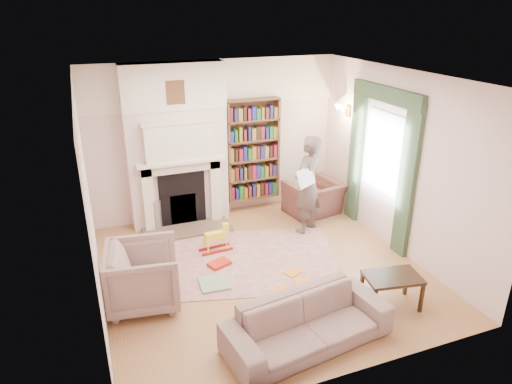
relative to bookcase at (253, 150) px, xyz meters
name	(u,v)px	position (x,y,z in m)	size (l,w,h in m)	color
floor	(262,270)	(-0.65, -2.12, -1.18)	(4.50, 4.50, 0.00)	olive
ceiling	(263,77)	(-0.65, -2.12, 1.62)	(4.50, 4.50, 0.00)	white
wall_back	(216,140)	(-0.65, 0.13, 0.22)	(4.50, 4.50, 0.00)	beige
wall_front	(351,261)	(-0.65, -4.37, 0.22)	(4.50, 4.50, 0.00)	beige
wall_left	(89,206)	(-2.90, -2.12, 0.22)	(4.50, 4.50, 0.00)	beige
wall_right	(399,163)	(1.60, -2.12, 0.22)	(4.50, 4.50, 0.00)	beige
fireplace	(177,148)	(-1.40, -0.07, 0.21)	(1.70, 0.58, 2.80)	beige
bookcase	(253,150)	(0.00, 0.00, 0.00)	(1.00, 0.24, 1.85)	brown
window	(383,152)	(1.58, -1.72, 0.27)	(0.02, 0.90, 1.30)	silver
curtain_left	(407,182)	(1.55, -2.42, 0.02)	(0.07, 0.32, 2.40)	#324A30
curtain_right	(356,155)	(1.55, -1.02, 0.02)	(0.07, 0.32, 2.40)	#324A30
pelmet	(387,94)	(1.54, -1.72, 1.20)	(0.09, 1.70, 0.24)	#324A30
wall_sconce	(338,112)	(1.38, -0.62, 0.72)	(0.20, 0.24, 0.24)	gold
rug	(253,260)	(-0.68, -1.82, -1.17)	(2.54, 1.95, 0.01)	#BAA68C
armchair_reading	(314,198)	(0.98, -0.61, -0.87)	(0.95, 0.83, 0.62)	#532E2C
armchair_left	(143,276)	(-2.38, -2.33, -0.76)	(0.89, 0.91, 0.83)	#AC9B8E
sofa	(308,323)	(-0.75, -3.78, -0.89)	(1.94, 0.76, 0.57)	gray
man_reading	(308,185)	(0.53, -1.21, -0.32)	(0.62, 0.41, 1.70)	#514641
newspaper	(306,177)	(0.38, -1.41, -0.10)	(0.42, 0.02, 0.29)	silver
coffee_table	(391,291)	(0.58, -3.53, -0.95)	(0.70, 0.45, 0.45)	#312111
paraffin_heater	(155,215)	(-1.90, -0.22, -0.90)	(0.24, 0.24, 0.55)	#A6AAAE
rocking_horse	(215,239)	(-1.14, -1.35, -0.95)	(0.52, 0.21, 0.45)	yellow
board_game	(214,283)	(-1.43, -2.26, -1.15)	(0.40, 0.40, 0.03)	#D2CF4A
game_box_lid	(219,264)	(-1.21, -1.79, -1.14)	(0.32, 0.21, 0.05)	red
comic_annuals	(292,282)	(-0.38, -2.60, -1.16)	(0.68, 0.64, 0.02)	red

